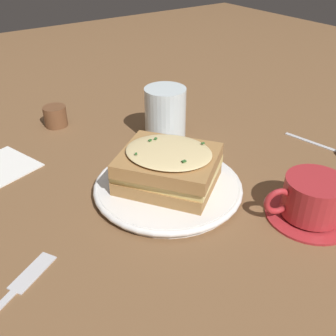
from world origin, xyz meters
name	(u,v)px	position (x,y,z in m)	size (l,w,h in m)	color
ground_plane	(173,180)	(0.00, 0.00, 0.00)	(2.40, 2.40, 0.00)	brown
dinner_plate	(168,187)	(0.03, 0.02, 0.01)	(0.23, 0.23, 0.02)	white
sandwich	(168,167)	(0.03, 0.02, 0.05)	(0.18, 0.19, 0.07)	#A37542
teacup_with_saucer	(312,200)	(-0.11, 0.19, 0.03)	(0.13, 0.13, 0.06)	#AD282D
water_glass	(165,114)	(-0.08, -0.13, 0.05)	(0.08, 0.08, 0.10)	silver
fork	(14,291)	(0.29, 0.08, 0.00)	(0.16, 0.10, 0.00)	silver
condiment_pot	(55,116)	(0.08, -0.31, 0.02)	(0.05, 0.05, 0.04)	brown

